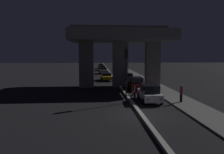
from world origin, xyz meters
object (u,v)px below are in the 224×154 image
Objects in this scene: car_dark_red_second at (136,83)px; pedestrian_on_sidewalk at (181,93)px; car_white_lead at (149,93)px; car_taxi_yellow_lead_oncoming at (107,77)px; car_dark_blue_third at (127,77)px; motorcycle_red_filtering_near at (134,91)px; traffic_light_left_of_median at (126,65)px; car_black_fourth at (122,74)px; car_dark_red_fourth_oncoming at (101,66)px; car_silver_second_oncoming at (103,71)px; street_lamp at (127,55)px; car_dark_green_third_oncoming at (102,68)px; motorcycle_blue_filtering_mid at (126,85)px; motorcycle_white_filtering_far at (121,80)px.

car_dark_red_second is 9.10m from pedestrian_on_sidewalk.
car_white_lead is 1.01× the size of car_taxi_yellow_lead_oncoming.
car_dark_blue_third is 2.23× the size of motorcycle_red_filtering_near.
car_dark_blue_third is at bearing 81.32° from traffic_light_left_of_median.
traffic_light_left_of_median is 18.98m from car_taxi_yellow_lead_oncoming.
car_black_fourth is (2.48, 23.37, -3.03)m from traffic_light_left_of_median.
car_white_lead is 1.12× the size of car_dark_blue_third.
car_silver_second_oncoming is at bearing 0.09° from car_dark_red_fourth_oncoming.
car_dark_red_fourth_oncoming is at bearing 91.50° from traffic_light_left_of_median.
street_lamp is 1.65× the size of car_dark_green_third_oncoming.
motorcycle_blue_filtering_mid is 1.06× the size of pedestrian_on_sidewalk.
pedestrian_on_sidewalk is (4.15, -3.67, 0.40)m from motorcycle_red_filtering_near.
motorcycle_blue_filtering_mid is (-0.17, 5.14, 0.00)m from motorcycle_red_filtering_near.
motorcycle_blue_filtering_mid is (-1.32, -7.87, -0.19)m from car_dark_blue_third.
car_dark_blue_third is 13.06m from motorcycle_red_filtering_near.
car_white_lead is 2.44× the size of motorcycle_blue_filtering_mid.
car_dark_red_second is 24.54m from car_silver_second_oncoming.
car_dark_red_fourth_oncoming is at bearing 6.06° from car_white_lead.
car_silver_second_oncoming is (-5.51, 2.46, -3.86)m from street_lamp.
car_dark_red_fourth_oncoming is 2.19× the size of motorcycle_blue_filtering_mid.
car_dark_blue_third is 7.98m from motorcycle_blue_filtering_mid.
motorcycle_white_filtering_far is at bearing 2.35° from motorcycle_blue_filtering_mid.
car_black_fourth is at bearing 1.41° from car_dark_red_second.
motorcycle_blue_filtering_mid is at bearing 179.52° from motorcycle_white_filtering_far.
car_taxi_yellow_lead_oncoming is 2.46× the size of motorcycle_red_filtering_near.
car_taxi_yellow_lead_oncoming is 10.61m from motorcycle_blue_filtering_mid.
car_dark_red_fourth_oncoming is at bearing 105.11° from street_lamp.
car_white_lead is at bearing 8.74° from car_taxi_yellow_lead_oncoming.
car_dark_blue_third reaches higher than motorcycle_blue_filtering_mid.
car_dark_blue_third is 16.59m from car_silver_second_oncoming.
car_silver_second_oncoming is at bearing 24.88° from car_black_fourth.
motorcycle_white_filtering_far is (1.24, 14.46, -3.19)m from traffic_light_left_of_median.
motorcycle_red_filtering_near is at bearing -174.90° from motorcycle_blue_filtering_mid.
street_lamp is at bearing -7.93° from motorcycle_red_filtering_near.
car_dark_blue_third is at bearing -177.33° from car_black_fourth.
car_dark_red_second reaches higher than car_black_fourth.
motorcycle_red_filtering_near is at bearing 67.37° from traffic_light_left_of_median.
car_white_lead is 50.47m from car_dark_red_fourth_oncoming.
traffic_light_left_of_median is 1.18× the size of car_dark_green_third_oncoming.
car_dark_red_second is 0.89× the size of car_dark_green_third_oncoming.
pedestrian_on_sidewalk is (2.95, -8.61, 0.16)m from car_dark_red_second.
car_dark_red_fourth_oncoming is at bearing 1.68° from motorcycle_red_filtering_near.
motorcycle_blue_filtering_mid reaches higher than motorcycle_white_filtering_far.
street_lamp is 1.72× the size of car_white_lead.
street_lamp reaches higher than pedestrian_on_sidewalk.
car_white_lead is at bearing 5.73° from car_silver_second_oncoming.
traffic_light_left_of_median is at bearing 171.71° from car_dark_blue_third.
car_taxi_yellow_lead_oncoming is (-1.03, 18.70, -3.07)m from traffic_light_left_of_median.
traffic_light_left_of_median is 0.72× the size of street_lamp.
car_dark_blue_third is 16.95m from pedestrian_on_sidewalk.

